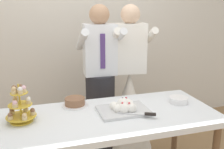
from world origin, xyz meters
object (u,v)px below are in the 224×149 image
object	(u,v)px
dessert_table	(110,123)
person_bride	(129,101)
person_groom	(100,90)
main_cake_tray	(124,107)
plate_stack	(179,100)
cupcake_stand	(20,106)
round_cake	(75,102)

from	to	relation	value
dessert_table	person_bride	xyz separation A→B (m)	(0.44, 0.73, -0.12)
person_groom	main_cake_tray	bearing A→B (deg)	-88.14
plate_stack	person_groom	world-z (taller)	person_groom
cupcake_stand	round_cake	bearing A→B (deg)	24.47
person_bride	dessert_table	bearing A→B (deg)	-121.23
round_cake	plate_stack	bearing A→B (deg)	-12.84
plate_stack	round_cake	bearing A→B (deg)	167.16
dessert_table	round_cake	bearing A→B (deg)	131.41
main_cake_tray	round_cake	bearing A→B (deg)	145.28
cupcake_stand	dessert_table	bearing A→B (deg)	-6.20
dessert_table	person_bride	world-z (taller)	person_bride
dessert_table	main_cake_tray	world-z (taller)	main_cake_tray
dessert_table	plate_stack	bearing A→B (deg)	5.77
plate_stack	person_groom	size ratio (longest dim) A/B	0.11
dessert_table	round_cake	distance (m)	0.39
main_cake_tray	person_bride	size ratio (longest dim) A/B	0.25
dessert_table	cupcake_stand	size ratio (longest dim) A/B	5.90
plate_stack	dessert_table	bearing A→B (deg)	-174.23
cupcake_stand	plate_stack	size ratio (longest dim) A/B	1.72
round_cake	person_bride	bearing A→B (deg)	33.05
cupcake_stand	main_cake_tray	world-z (taller)	cupcake_stand
person_bride	round_cake	bearing A→B (deg)	-146.95
main_cake_tray	person_bride	bearing A→B (deg)	66.15
plate_stack	round_cake	distance (m)	0.95
cupcake_stand	person_bride	size ratio (longest dim) A/B	0.18
cupcake_stand	person_bride	distance (m)	1.35
plate_stack	person_bride	size ratio (longest dim) A/B	0.11
main_cake_tray	person_groom	size ratio (longest dim) A/B	0.25
person_groom	cupcake_stand	bearing A→B (deg)	-140.50
person_groom	dessert_table	bearing A→B (deg)	-98.13
round_cake	person_bride	xyz separation A→B (m)	(0.69, 0.45, -0.23)
dessert_table	person_groom	size ratio (longest dim) A/B	1.08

